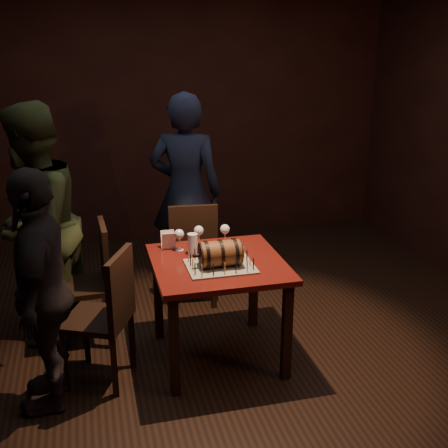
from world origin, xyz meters
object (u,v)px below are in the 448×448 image
at_px(chair_left_rear, 92,277).
at_px(wine_glass_right, 225,230).
at_px(wine_glass_mid, 199,231).
at_px(chair_back, 193,248).
at_px(chair_left_front, 108,311).
at_px(person_left_rear, 36,225).
at_px(pint_of_ale, 193,244).
at_px(pub_table, 218,276).
at_px(person_left_front, 42,291).
at_px(barrel_cake, 220,253).
at_px(wine_glass_left, 179,235).
at_px(person_back, 186,193).

bearing_deg(chair_left_rear, wine_glass_right, -10.39).
relative_size(wine_glass_mid, chair_back, 0.17).
xyz_separation_m(chair_left_rear, chair_left_front, (0.08, -0.58, 0.00)).
bearing_deg(chair_back, wine_glass_right, -76.21).
xyz_separation_m(wine_glass_mid, chair_left_front, (-0.70, -0.42, -0.34)).
relative_size(chair_left_front, person_left_rear, 0.52).
xyz_separation_m(pint_of_ale, chair_left_front, (-0.63, -0.29, -0.30)).
distance_m(wine_glass_mid, person_left_rear, 1.21).
height_order(pub_table, person_left_rear, person_left_rear).
distance_m(wine_glass_right, person_left_front, 1.39).
xyz_separation_m(pint_of_ale, person_left_rear, (-1.09, 0.47, 0.08)).
height_order(pub_table, chair_left_rear, chair_left_rear).
relative_size(wine_glass_mid, person_left_rear, 0.09).
bearing_deg(barrel_cake, person_left_front, -173.12).
relative_size(pub_table, chair_left_rear, 0.97).
height_order(wine_glass_left, person_left_front, person_left_front).
relative_size(pub_table, chair_left_front, 0.97).
distance_m(barrel_cake, pint_of_ale, 0.32).
bearing_deg(person_left_rear, person_back, 134.80).
distance_m(barrel_cake, person_left_front, 1.15).
height_order(pub_table, person_back, person_back).
bearing_deg(chair_left_front, wine_glass_left, 34.53).
bearing_deg(chair_left_rear, chair_back, 24.75).
height_order(wine_glass_right, pint_of_ale, wine_glass_right).
xyz_separation_m(person_left_rear, person_left_front, (0.08, -0.90, -0.13)).
xyz_separation_m(wine_glass_right, chair_left_front, (-0.90, -0.40, -0.35)).
height_order(pub_table, person_left_front, person_left_front).
height_order(person_back, person_left_front, person_back).
xyz_separation_m(chair_left_front, person_left_front, (-0.38, -0.13, 0.25)).
relative_size(person_left_rear, person_left_front, 1.17).
bearing_deg(chair_left_rear, chair_left_front, -81.97).
bearing_deg(pint_of_ale, wine_glass_right, 22.90).
distance_m(chair_left_front, person_back, 1.64).
bearing_deg(wine_glass_mid, chair_back, 84.27).
distance_m(wine_glass_right, chair_left_rear, 1.05).
bearing_deg(wine_glass_mid, chair_left_rear, 168.39).
bearing_deg(person_back, pint_of_ale, 103.98).
distance_m(pub_table, pint_of_ale, 0.29).
height_order(barrel_cake, wine_glass_left, barrel_cake).
bearing_deg(person_back, wine_glass_mid, 107.08).
relative_size(wine_glass_right, person_left_rear, 0.09).
bearing_deg(chair_left_front, chair_back, 51.97).
bearing_deg(chair_left_rear, person_left_rear, 154.28).
xyz_separation_m(pub_table, chair_back, (-0.01, 0.86, -0.12)).
bearing_deg(chair_left_front, pub_table, 8.05).
bearing_deg(person_back, chair_back, 108.09).
distance_m(barrel_cake, chair_left_front, 0.83).
distance_m(pub_table, chair_left_front, 0.79).
xyz_separation_m(pub_table, person_left_rear, (-1.23, 0.65, 0.26)).
relative_size(pub_table, person_left_front, 0.58).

